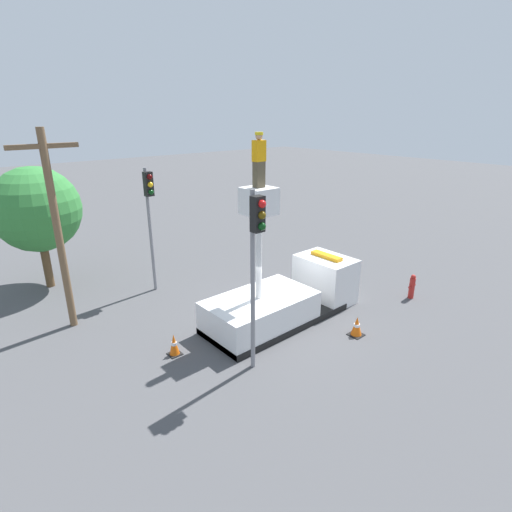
% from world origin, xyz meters
% --- Properties ---
extents(ground_plane, '(120.00, 120.00, 0.00)m').
position_xyz_m(ground_plane, '(0.00, 0.00, 0.00)').
color(ground_plane, '#4C4C4F').
extents(bucket_truck, '(6.53, 2.41, 5.27)m').
position_xyz_m(bucket_truck, '(0.44, 0.00, 0.84)').
color(bucket_truck, black).
rests_on(bucket_truck, ground).
extents(worker, '(0.40, 0.26, 1.75)m').
position_xyz_m(worker, '(-0.89, 0.00, 6.15)').
color(worker, brown).
rests_on(worker, bucket_truck).
extents(traffic_light_pole, '(0.34, 0.57, 5.64)m').
position_xyz_m(traffic_light_pole, '(-2.58, -1.80, 3.98)').
color(traffic_light_pole, gray).
rests_on(traffic_light_pole, ground).
extents(traffic_light_across, '(0.34, 0.57, 5.47)m').
position_xyz_m(traffic_light_across, '(-2.13, 5.57, 3.86)').
color(traffic_light_across, gray).
rests_on(traffic_light_across, ground).
extents(fire_hydrant, '(0.48, 0.24, 1.09)m').
position_xyz_m(fire_hydrant, '(5.82, -2.37, 0.54)').
color(fire_hydrant, '#B2231E').
rests_on(fire_hydrant, ground).
extents(traffic_cone_rear, '(0.41, 0.41, 0.75)m').
position_xyz_m(traffic_cone_rear, '(-4.12, 0.55, 0.36)').
color(traffic_cone_rear, black).
rests_on(traffic_cone_rear, ground).
extents(traffic_cone_curbside, '(0.49, 0.49, 0.73)m').
position_xyz_m(traffic_cone_curbside, '(1.46, -2.67, 0.35)').
color(traffic_cone_curbside, black).
rests_on(traffic_cone_curbside, ground).
extents(tree_left_bg, '(3.71, 3.71, 5.48)m').
position_xyz_m(tree_left_bg, '(-5.64, 9.23, 3.61)').
color(tree_left_bg, brown).
rests_on(tree_left_bg, ground).
extents(utility_pole, '(2.20, 0.26, 7.16)m').
position_xyz_m(utility_pole, '(-6.01, 4.79, 3.89)').
color(utility_pole, brown).
rests_on(utility_pole, ground).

